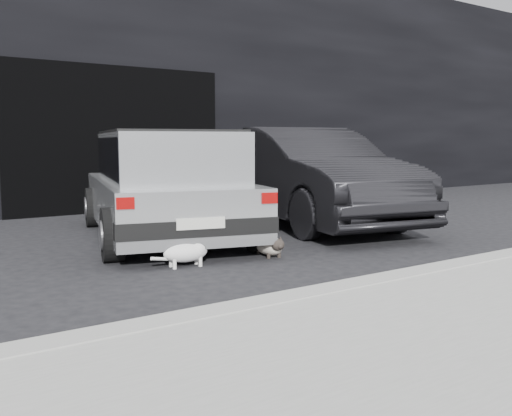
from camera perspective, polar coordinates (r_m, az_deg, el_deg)
ground at (r=6.65m, az=-8.97°, el=-4.37°), size 80.00×80.00×0.00m
building_facade at (r=12.55m, az=-17.18°, el=12.04°), size 34.00×4.00×5.00m
garage_opening at (r=10.59m, az=-13.64°, el=6.68°), size 4.00×0.10×2.60m
curb at (r=5.18m, az=14.27°, el=-6.99°), size 18.00×0.25×0.12m
silver_hatchback at (r=7.48m, az=-9.01°, el=2.75°), size 2.61×4.10×1.40m
second_car at (r=8.75m, az=5.06°, el=3.21°), size 2.41×4.71×1.48m
cat_siamese at (r=6.31m, az=1.42°, el=-3.81°), size 0.35×0.74×0.26m
cat_white at (r=5.85m, az=-6.76°, el=-4.30°), size 0.69×0.29×0.32m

